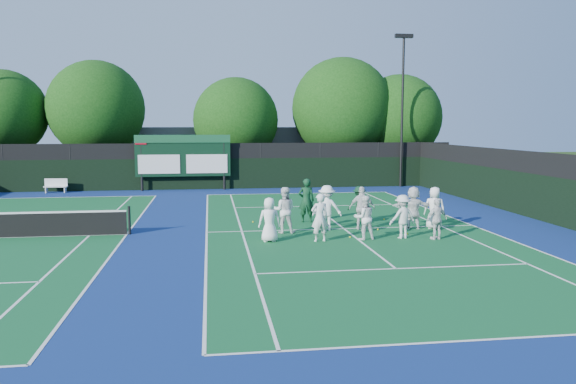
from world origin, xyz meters
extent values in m
plane|color=#1B350E|center=(0.00, 0.00, 0.00)|extent=(120.00, 120.00, 0.00)
cube|color=navy|center=(-6.00, 1.00, 0.00)|extent=(34.00, 32.00, 0.01)
cube|color=#115529|center=(0.00, 1.00, 0.01)|extent=(10.97, 23.77, 0.00)
cube|color=silver|center=(0.00, -10.88, 0.01)|extent=(10.97, 0.08, 0.00)
cube|color=silver|center=(0.00, 12.88, 0.01)|extent=(10.97, 0.08, 0.00)
cube|color=silver|center=(-5.49, 1.00, 0.01)|extent=(0.08, 23.77, 0.00)
cube|color=silver|center=(5.49, 1.00, 0.01)|extent=(0.08, 23.77, 0.00)
cube|color=silver|center=(-4.12, 1.00, 0.01)|extent=(0.08, 23.77, 0.00)
cube|color=silver|center=(4.12, 1.00, 0.01)|extent=(0.08, 23.77, 0.00)
cube|color=silver|center=(0.00, -5.40, 0.01)|extent=(8.23, 0.08, 0.00)
cube|color=silver|center=(0.00, 7.40, 0.01)|extent=(8.23, 0.08, 0.00)
cube|color=silver|center=(0.00, 1.00, 0.01)|extent=(0.08, 12.80, 0.00)
cube|color=silver|center=(-14.00, 12.88, 0.01)|extent=(10.97, 0.08, 0.00)
cube|color=silver|center=(-8.52, 1.00, 0.01)|extent=(0.08, 23.77, 0.00)
cube|color=silver|center=(-9.88, 1.00, 0.01)|extent=(0.08, 23.77, 0.00)
cube|color=silver|center=(-14.00, 7.40, 0.01)|extent=(8.23, 0.08, 0.00)
cube|color=black|center=(-6.00, 16.00, 1.00)|extent=(34.00, 0.08, 2.00)
cube|color=black|center=(-6.00, 16.00, 2.50)|extent=(34.00, 0.05, 1.00)
cube|color=black|center=(9.00, 1.00, 1.00)|extent=(0.08, 32.00, 2.00)
cube|color=black|center=(9.00, 1.00, 2.50)|extent=(0.05, 32.00, 1.00)
cylinder|color=black|center=(-9.60, 15.60, 1.75)|extent=(0.16, 0.16, 3.50)
cylinder|color=black|center=(-4.40, 15.60, 1.75)|extent=(0.16, 0.16, 3.50)
cube|color=black|center=(-7.00, 15.60, 2.20)|extent=(6.00, 0.15, 2.60)
cube|color=#144929|center=(-7.00, 15.50, 3.30)|extent=(6.00, 0.05, 0.50)
cube|color=silver|center=(-8.50, 15.50, 1.70)|extent=(2.60, 0.04, 1.20)
cube|color=silver|center=(-5.50, 15.50, 1.70)|extent=(2.60, 0.04, 1.20)
cube|color=maroon|center=(-9.60, 15.50, 3.20)|extent=(0.70, 0.04, 0.50)
cube|color=#5B5C61|center=(-2.00, 24.00, 2.00)|extent=(18.00, 6.00, 4.00)
cylinder|color=black|center=(7.50, 15.70, 5.00)|extent=(0.16, 0.16, 10.00)
cube|color=black|center=(7.50, 15.70, 10.00)|extent=(1.20, 0.30, 0.25)
cylinder|color=black|center=(-8.40, 1.00, 0.55)|extent=(0.10, 0.10, 1.10)
cube|color=silver|center=(-14.77, 15.30, 0.39)|extent=(1.42, 0.50, 0.06)
cube|color=silver|center=(-14.77, 15.44, 0.65)|extent=(1.39, 0.19, 0.46)
cube|color=silver|center=(-15.32, 15.30, 0.18)|extent=(0.09, 0.33, 0.37)
cube|color=silver|center=(-14.21, 15.30, 0.18)|extent=(0.09, 0.33, 0.37)
cylinder|color=black|center=(-18.99, 19.50, 1.42)|extent=(0.44, 0.44, 2.84)
sphere|color=#0F380C|center=(-18.99, 19.50, 4.99)|extent=(5.76, 5.76, 5.76)
sphere|color=#0F380C|center=(-18.39, 19.80, 4.42)|extent=(4.03, 4.03, 4.03)
cylinder|color=black|center=(-12.96, 19.50, 1.41)|extent=(0.44, 0.44, 2.82)
sphere|color=#0F380C|center=(-12.96, 19.50, 5.28)|extent=(6.56, 6.56, 6.56)
sphere|color=#0F380C|center=(-12.36, 19.80, 4.62)|extent=(4.59, 4.59, 4.59)
cylinder|color=black|center=(-3.43, 19.50, 1.13)|extent=(0.44, 0.44, 2.25)
sphere|color=#0F380C|center=(-3.43, 19.50, 4.51)|extent=(6.03, 6.03, 6.03)
sphere|color=#0F380C|center=(-2.83, 19.80, 3.91)|extent=(4.22, 4.22, 4.22)
cylinder|color=black|center=(4.29, 19.50, 1.31)|extent=(0.44, 0.44, 2.62)
sphere|color=#0F380C|center=(4.29, 19.50, 5.37)|extent=(7.33, 7.33, 7.33)
sphere|color=#0F380C|center=(4.89, 19.80, 4.64)|extent=(5.13, 5.13, 5.13)
cylinder|color=black|center=(8.60, 19.50, 1.18)|extent=(0.44, 0.44, 2.37)
sphere|color=#0F380C|center=(8.60, 19.50, 4.73)|extent=(6.30, 6.30, 6.30)
sphere|color=#0F380C|center=(9.20, 19.80, 4.10)|extent=(4.41, 4.41, 4.41)
sphere|color=yellow|center=(-0.20, -0.81, 0.03)|extent=(0.07, 0.07, 0.07)
sphere|color=yellow|center=(2.27, 2.85, 0.03)|extent=(0.07, 0.07, 0.07)
sphere|color=yellow|center=(2.12, -0.50, 0.03)|extent=(0.07, 0.07, 0.07)
sphere|color=yellow|center=(-3.53, 2.97, 0.03)|extent=(0.07, 0.07, 0.07)
sphere|color=yellow|center=(0.09, 4.71, 0.03)|extent=(0.07, 0.07, 0.07)
sphere|color=yellow|center=(1.27, 0.53, 0.03)|extent=(0.07, 0.07, 0.07)
imported|color=white|center=(-3.24, -1.05, 0.80)|extent=(0.81, 0.55, 1.61)
imported|color=white|center=(-1.45, -1.29, 0.87)|extent=(0.69, 0.50, 1.75)
imported|color=white|center=(0.23, -1.16, 0.81)|extent=(0.83, 0.67, 1.63)
imported|color=silver|center=(1.69, -1.12, 0.81)|extent=(1.16, 0.83, 1.62)
imported|color=silver|center=(2.86, -1.52, 0.75)|extent=(0.95, 0.59, 1.50)
imported|color=white|center=(-2.50, 0.49, 0.90)|extent=(0.99, 0.83, 1.80)
imported|color=white|center=(-0.74, 0.82, 0.90)|extent=(1.28, 0.92, 1.80)
imported|color=silver|center=(0.67, 0.77, 0.87)|extent=(1.09, 0.67, 1.74)
imported|color=silver|center=(2.75, 0.64, 0.87)|extent=(1.66, 0.74, 1.73)
imported|color=white|center=(3.61, 0.53, 0.85)|extent=(0.98, 0.82, 1.71)
imported|color=#0F381E|center=(-1.24, 2.75, 0.95)|extent=(0.73, 0.52, 1.90)
imported|color=#0D321B|center=(1.04, 2.56, 0.77)|extent=(1.10, 0.78, 1.55)
camera|label=1|loc=(-5.33, -20.75, 4.17)|focal=35.00mm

